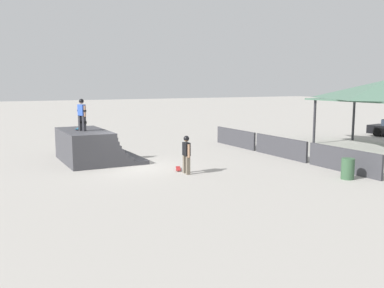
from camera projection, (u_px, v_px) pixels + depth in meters
The scene contains 9 objects.
ground_plane at pixel (130, 168), 19.69m from camera, with size 160.00×160.00×0.00m, color #ADA8A0.
quarter_pipe_ramp at pixel (90, 147), 21.14m from camera, with size 4.21×3.61×1.57m.
skater_on_deck at pixel (82, 112), 20.49m from camera, with size 0.66×0.37×1.55m.
skateboard_on_deck at pixel (78, 129), 21.09m from camera, with size 0.83×0.48×0.09m.
bystander_walking at pixel (186, 151), 18.22m from camera, with size 0.65×0.24×1.65m.
skateboard_on_ground at pixel (178, 169), 19.16m from camera, with size 0.86×0.53×0.09m.
barrier_fence at pixel (280, 147), 22.43m from camera, with size 12.63×0.12×1.05m.
pavilion_shelter at pixel (384, 91), 24.63m from camera, with size 8.65×4.12×4.02m.
trash_bin at pixel (348, 169), 17.27m from camera, with size 0.52×0.52×0.85m, color #385B3D.
Camera 1 is at (18.48, -6.37, 3.86)m, focal length 40.00 mm.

